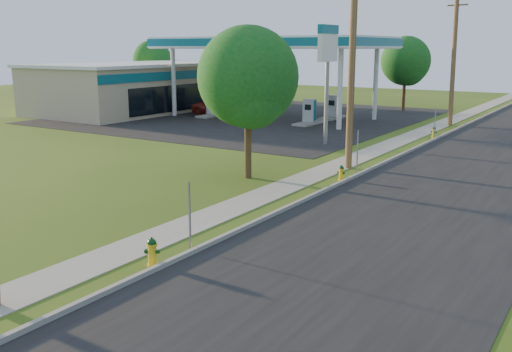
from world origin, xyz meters
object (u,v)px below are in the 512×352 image
Objects in this scene: tree_verge at (249,81)px; fuel_pump_ne at (309,115)px; fuel_pump_sw at (240,104)px; car_red at (221,107)px; hydrant_far at (434,132)px; fuel_pump_se at (333,110)px; tree_back at (153,61)px; fuel_pump_nw at (213,108)px; hydrant_mid at (341,173)px; price_pylon at (328,50)px; tree_lot at (406,63)px; hydrant_near at (152,252)px; utility_pole_far at (454,59)px; utility_pole_mid at (352,62)px.

fuel_pump_ne is at bearing 109.46° from tree_verge.
car_red is (-0.09, -2.68, -0.04)m from fuel_pump_sw.
car_red is at bearing 171.02° from hydrant_far.
fuel_pump_se reaches higher than hydrant_far.
fuel_pump_se is 0.50× the size of tree_back.
hydrant_mid is at bearing -39.72° from fuel_pump_nw.
price_pylon reaches higher than tree_lot.
tree_verge reaches higher than fuel_pump_nw.
tree_back is 9.45× the size of hydrant_mid.
hydrant_near is at bearing -55.60° from fuel_pump_nw.
tree_verge is (1.13, -9.85, -1.22)m from price_pylon.
tree_back is (-29.57, 17.28, -1.31)m from price_pylon.
fuel_pump_nw and fuel_pump_sw have the same top height.
hydrant_near reaches higher than hydrant_far.
utility_pole_far is 22.53m from tree_verge.
hydrant_mid is (34.25, -25.30, -3.79)m from tree_back.
hydrant_mid is 13.88m from hydrant_far.
utility_pole_mid is 6.76m from price_pylon.
fuel_pump_nw is at bearing 140.28° from hydrant_mid.
fuel_pump_nw is 18.70m from tree_back.
fuel_pump_ne is 9.18m from car_red.
tree_back reaches higher than hydrant_far.
tree_back is at bearing 166.76° from fuel_pump_se.
tree_verge reaches higher than fuel_pump_se.
utility_pole_mid reaches higher than utility_pole_far.
price_pylon reaches higher than hydrant_mid.
fuel_pump_se reaches higher than hydrant_mid.
utility_pole_mid is at bearing -55.60° from fuel_pump_ne.
tree_verge is at bearing 109.65° from hydrant_near.
fuel_pump_ne is 10.17m from price_pylon.
hydrant_mid is at bearing -58.04° from fuel_pump_ne.
tree_lot is at bearing 99.67° from hydrant_near.
tree_back is at bearing 159.63° from fuel_pump_sw.
hydrant_mid is at bearing -90.00° from hydrant_far.
fuel_pump_ne is at bearing 121.96° from hydrant_mid.
hydrant_near is (18.67, -31.26, -0.34)m from fuel_pump_sw.
tree_lot reaches higher than fuel_pump_nw.
utility_pole_far reaches higher than hydrant_far.
tree_back is at bearing 158.29° from fuel_pump_ne.
hydrant_mid is 0.14× the size of car_red.
hydrant_near is 34.19m from car_red.
fuel_pump_nw is at bearing -164.39° from utility_pole_far.
utility_pole_mid is 14.46× the size of hydrant_mid.
fuel_pump_sw is 4.08× the size of hydrant_near.
utility_pole_mid is 3.06× the size of fuel_pump_sw.
fuel_pump_se is 32.73m from hydrant_near.
fuel_pump_nw and fuel_pump_se have the same top height.
fuel_pump_ne and fuel_pump_sw have the same top height.
tree_back is at bearing 132.75° from hydrant_near.
tree_back reaches higher than hydrant_near.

